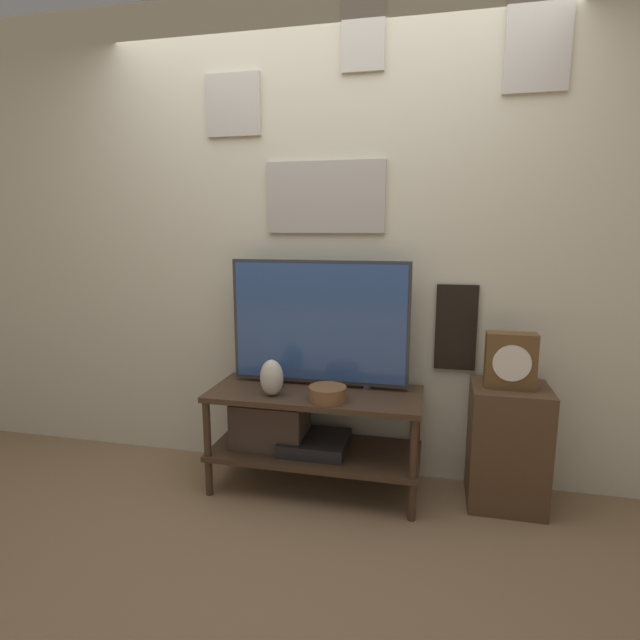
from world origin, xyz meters
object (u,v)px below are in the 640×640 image
at_px(mantel_clock, 510,361).
at_px(candle_jar, 272,378).
at_px(vase_wide_bowl, 328,394).
at_px(vase_urn_stoneware, 272,378).
at_px(television, 319,323).

bearing_deg(mantel_clock, candle_jar, -178.15).
height_order(vase_wide_bowl, vase_urn_stoneware, vase_urn_stoneware).
height_order(television, vase_wide_bowl, television).
relative_size(candle_jar, mantel_clock, 0.40).
bearing_deg(mantel_clock, vase_urn_stoneware, -172.45).
xyz_separation_m(vase_urn_stoneware, mantel_clock, (1.21, 0.16, 0.12)).
height_order(vase_wide_bowl, candle_jar, candle_jar).
distance_m(television, vase_wide_bowl, 0.41).
distance_m(vase_wide_bowl, mantel_clock, 0.94).
bearing_deg(vase_wide_bowl, vase_urn_stoneware, 177.22).
height_order(television, mantel_clock, television).
bearing_deg(vase_urn_stoneware, candle_jar, 108.36).
relative_size(television, vase_wide_bowl, 5.10).
distance_m(television, mantel_clock, 1.01).
bearing_deg(candle_jar, vase_urn_stoneware, -71.64).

